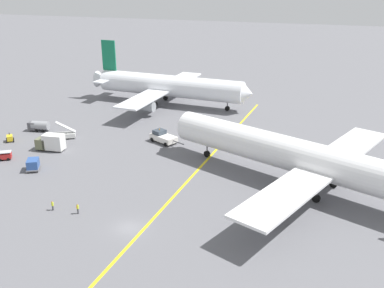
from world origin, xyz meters
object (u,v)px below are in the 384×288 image
Objects in this scene: ground_crew_wing_walker_right at (78,209)px; ground_crew_marshaller_foreground at (53,205)px; gse_baggage_cart_trailing at (4,156)px; airliner_being_pushed at (310,160)px; gse_stair_truck_yellow at (65,134)px; airliner_at_gate_left at (169,86)px; gse_catering_truck_tall at (51,142)px; gse_fuel_bowser_stubby at (38,126)px; pushback_tug at (163,137)px; gse_gpu_cart_small at (10,138)px; gse_container_dolly_flat at (33,164)px.

ground_crew_marshaller_foreground is at bearing -175.80° from ground_crew_wing_walker_right.
airliner_being_pushed is at bearing 5.97° from gse_baggage_cart_trailing.
gse_stair_truck_yellow is at bearing 171.34° from airliner_being_pushed.
ground_crew_marshaller_foreground is (16.53, -28.16, -0.21)m from gse_stair_truck_yellow.
airliner_at_gate_left is 41.88m from gse_catering_truck_tall.
gse_fuel_bowser_stubby reaches higher than ground_crew_wing_walker_right.
gse_baggage_cart_trailing is at bearing -107.51° from gse_stair_truck_yellow.
pushback_tug is 22.25m from gse_stair_truck_yellow.
airliner_being_pushed reaches higher than gse_stair_truck_yellow.
gse_stair_truck_yellow is at bearing -109.88° from airliner_at_gate_left.
gse_stair_truck_yellow is at bearing 27.59° from gse_gpu_cart_small.
pushback_tug is at bearing 81.09° from ground_crew_marshaller_foreground.
gse_catering_truck_tall is (10.08, -9.34, 0.42)m from gse_fuel_bowser_stubby.
airliner_being_pushed is (41.55, -41.52, 0.21)m from airliner_at_gate_left.
airliner_being_pushed is at bearing -2.39° from gse_gpu_cart_small.
pushback_tug is 33.42m from ground_crew_marshaller_foreground.
airliner_being_pushed is at bearing -9.59° from gse_fuel_bowser_stubby.
airliner_at_gate_left is 61.84m from ground_crew_marshaller_foreground.
airliner_being_pushed is 34.72m from pushback_tug.
gse_fuel_bowser_stubby is at bearing 129.70° from ground_crew_marshaller_foreground.
gse_stair_truck_yellow is at bearing 103.88° from gse_container_dolly_flat.
ground_crew_wing_walker_right is 4.31m from ground_crew_marshaller_foreground.
gse_container_dolly_flat is 17.03m from ground_crew_marshaller_foreground.
airliner_being_pushed is 6.25× the size of pushback_tug.
airliner_at_gate_left is 45.15m from gse_gpu_cart_small.
gse_fuel_bowser_stubby is 3.05× the size of ground_crew_wing_walker_right.
airliner_at_gate_left is at bearing 108.70° from pushback_tug.
gse_container_dolly_flat is at bearing 136.98° from ground_crew_marshaller_foreground.
airliner_at_gate_left reaches higher than gse_catering_truck_tall.
gse_baggage_cart_trailing is (6.01, -8.75, 0.07)m from gse_gpu_cart_small.
gse_container_dolly_flat is (12.91, -18.93, -0.16)m from gse_fuel_bowser_stubby.
ground_crew_wing_walker_right is (29.66, -30.23, -0.45)m from gse_fuel_bowser_stubby.
gse_fuel_bowser_stubby is 42.35m from ground_crew_wing_walker_right.
pushback_tug is 33.84m from gse_gpu_cart_small.
pushback_tug is 30.63m from gse_fuel_bowser_stubby.
ground_crew_marshaller_foreground is at bearing -54.24° from gse_catering_truck_tall.
ground_crew_wing_walker_right is at bearing -81.84° from airliner_at_gate_left.
airliner_at_gate_left reaches higher than gse_container_dolly_flat.
gse_fuel_bowser_stubby is 3.25× the size of ground_crew_marshaller_foreground.
gse_stair_truck_yellow is (-21.71, -4.86, -0.17)m from pushback_tug.
airliner_being_pushed is 54.41m from gse_stair_truck_yellow.
pushback_tug reaches higher than ground_crew_marshaller_foreground.
pushback_tug is (9.65, -28.50, -4.04)m from airliner_at_gate_left.
gse_fuel_bowser_stubby is at bearing 134.45° from ground_crew_wing_walker_right.
gse_container_dolly_flat is (-49.52, -8.38, -4.27)m from airliner_being_pushed.
gse_gpu_cart_small is 0.54× the size of gse_stair_truck_yellow.
pushback_tug is 1.76× the size of gse_fuel_bowser_stubby.
ground_crew_marshaller_foreground is at bearing -50.30° from gse_fuel_bowser_stubby.
ground_crew_marshaller_foreground is at bearing -151.67° from airliner_being_pushed.
gse_catering_truck_tall is at bearing -150.00° from pushback_tug.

